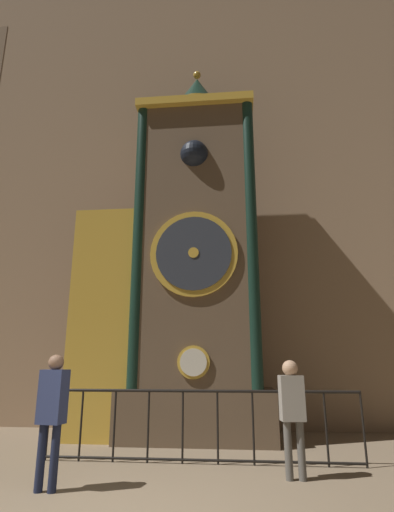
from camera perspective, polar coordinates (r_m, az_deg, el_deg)
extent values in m
cube|color=#997A5B|center=(11.99, -1.61, 12.11)|extent=(24.00, 0.30, 14.10)
cube|color=brown|center=(9.15, 0.00, -21.67)|extent=(3.30, 1.61, 1.05)
cube|color=brown|center=(9.52, 0.00, 2.35)|extent=(2.64, 1.40, 6.76)
cube|color=gold|center=(10.87, -0.06, 19.27)|extent=(2.85, 1.54, 0.20)
cylinder|color=gold|center=(8.36, -0.50, -14.94)|extent=(0.67, 0.05, 0.67)
cylinder|color=silver|center=(8.33, -0.53, -14.94)|extent=(0.55, 0.03, 0.55)
cylinder|color=gold|center=(8.67, -0.47, 0.37)|extent=(1.92, 0.07, 1.92)
cylinder|color=#2D333D|center=(8.63, -0.50, 0.45)|extent=(1.65, 0.04, 1.65)
cylinder|color=gold|center=(8.61, -0.52, 0.49)|extent=(0.23, 0.03, 0.23)
cube|color=#3A2D21|center=(10.06, -0.12, 13.06)|extent=(0.83, 0.42, 0.83)
sphere|color=black|center=(9.68, -0.39, 14.27)|extent=(0.67, 0.67, 0.67)
cylinder|color=#142D23|center=(9.15, -8.30, 3.25)|extent=(0.27, 0.27, 6.76)
cylinder|color=#142D23|center=(8.90, 7.75, 3.75)|extent=(0.27, 0.27, 6.76)
cylinder|color=gold|center=(11.10, 0.00, 20.03)|extent=(1.04, 1.04, 0.30)
cone|color=#163227|center=(11.43, 0.00, 22.35)|extent=(0.99, 0.99, 0.83)
sphere|color=gold|center=(11.77, 0.00, 24.42)|extent=(0.20, 0.20, 0.20)
cube|color=#4C3828|center=(9.61, -12.47, -9.05)|extent=(1.39, 1.19, 5.05)
cube|color=gold|center=(9.03, -13.66, -8.63)|extent=(1.46, 0.06, 5.05)
cylinder|color=black|center=(7.85, -20.48, -21.55)|extent=(0.04, 0.04, 1.14)
cylinder|color=black|center=(7.63, -16.23, -22.09)|extent=(0.04, 0.04, 1.14)
cylinder|color=black|center=(7.45, -11.72, -22.55)|extent=(0.04, 0.04, 1.14)
cylinder|color=black|center=(7.30, -6.98, -22.89)|extent=(0.04, 0.04, 1.14)
cylinder|color=black|center=(7.20, -2.06, -23.09)|extent=(0.04, 0.04, 1.14)
cylinder|color=black|center=(7.15, 2.97, -23.14)|extent=(0.04, 0.04, 1.14)
cylinder|color=black|center=(7.15, 8.03, -23.03)|extent=(0.04, 0.04, 1.14)
cylinder|color=black|center=(7.19, 13.06, -22.76)|extent=(0.04, 0.04, 1.14)
cylinder|color=black|center=(7.28, 17.97, -22.34)|extent=(0.04, 0.04, 1.14)
cylinder|color=black|center=(7.41, 22.70, -21.80)|extent=(0.04, 0.04, 1.14)
cylinder|color=black|center=(7.12, 0.43, -18.73)|extent=(5.24, 0.05, 0.05)
cylinder|color=black|center=(7.26, 0.45, -27.14)|extent=(5.24, 0.04, 0.04)
cylinder|color=#1B213A|center=(6.11, -21.39, -25.22)|extent=(0.11, 0.11, 0.81)
cylinder|color=#1B213A|center=(6.04, -19.70, -25.50)|extent=(0.11, 0.11, 0.81)
cube|color=navy|center=(5.98, -19.86, -18.33)|extent=(0.37, 0.27, 0.69)
sphere|color=#8C664C|center=(5.96, -19.48, -14.15)|extent=(0.21, 0.21, 0.21)
cylinder|color=#58554F|center=(6.42, 12.91, -25.43)|extent=(0.11, 0.11, 0.77)
cylinder|color=#58554F|center=(6.44, 14.66, -25.29)|extent=(0.11, 0.11, 0.77)
cube|color=gray|center=(6.34, 13.37, -19.11)|extent=(0.36, 0.26, 0.63)
sphere|color=tan|center=(6.32, 13.14, -15.33)|extent=(0.23, 0.23, 0.23)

